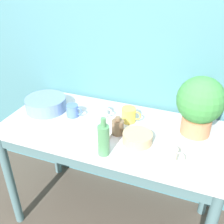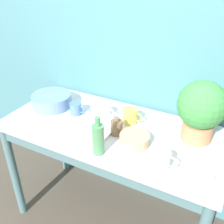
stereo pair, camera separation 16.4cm
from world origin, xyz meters
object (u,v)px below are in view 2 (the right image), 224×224
bowl_wash_large (52,100)px  mug_yellow (130,116)px  mug_white (105,111)px  mug_blue (76,109)px  tray_board (90,136)px  bowl_small_cream (198,171)px  bottle_short (117,127)px  bottle_tall (98,139)px  mug_cream (163,160)px  potted_plant (201,109)px  bowl_small_tan (135,139)px

bowl_wash_large → mug_yellow: mug_yellow is taller
mug_white → mug_yellow: size_ratio=0.87×
mug_blue → tray_board: bearing=-39.4°
mug_white → bowl_small_cream: size_ratio=0.67×
bowl_small_cream → bottle_short: bearing=166.1°
bowl_wash_large → bottle_tall: (0.58, -0.31, 0.05)m
mug_white → mug_cream: bearing=-31.8°
mug_blue → bowl_small_cream: size_ratio=0.67×
mug_white → bowl_small_cream: mug_white is taller
potted_plant → mug_white: bearing=-177.6°
bowl_wash_large → bowl_small_cream: size_ratio=1.64×
bowl_wash_large → mug_blue: size_ratio=2.45×
bowl_wash_large → bowl_small_cream: bearing=-11.7°
bottle_short → mug_yellow: bearing=82.5°
bowl_small_tan → mug_cream: bearing=-30.5°
potted_plant → bowl_small_cream: potted_plant is taller
bottle_tall → mug_cream: 0.37m
bowl_small_cream → mug_cream: bearing=-167.4°
bowl_wash_large → mug_yellow: (0.61, 0.06, 0.00)m
bottle_short → bowl_small_cream: (0.53, -0.13, -0.03)m
mug_white → mug_blue: mug_blue is taller
bottle_short → potted_plant: bearing=22.1°
bowl_small_tan → mug_white: bearing=147.3°
bottle_short → mug_white: 0.23m
bottle_tall → mug_blue: (-0.36, 0.30, -0.06)m
tray_board → bowl_wash_large: bearing=155.9°
mug_cream → bowl_small_tan: bearing=149.5°
bowl_small_cream → tray_board: bowl_small_cream is taller
mug_yellow → bowl_small_cream: bearing=-30.2°
bottle_tall → mug_yellow: (0.03, 0.38, -0.05)m
bowl_small_cream → tray_board: 0.65m
mug_blue → bowl_small_cream: mug_blue is taller
mug_blue → bowl_small_tan: 0.52m
bottle_tall → bowl_small_tan: 0.24m
bowl_wash_large → mug_white: bowl_wash_large is taller
mug_cream → bottle_short: bearing=154.7°
bowl_wash_large → bowl_small_tan: 0.74m
mug_blue → mug_cream: bearing=-19.7°
potted_plant → bowl_wash_large: 1.05m
mug_cream → bottle_tall: bearing=-172.9°
potted_plant → bowl_small_cream: bearing=-76.7°
bowl_wash_large → mug_white: bearing=7.7°
bottle_short → bowl_wash_large: bearing=170.2°
bottle_tall → tray_board: 0.19m
mug_white → mug_blue: bearing=-160.2°
bowl_wash_large → mug_cream: 0.98m
tray_board → bowl_small_cream: bearing=-2.3°
bottle_short → mug_white: (-0.17, 0.16, -0.01)m
bottle_tall → mug_yellow: bottle_tall is taller
bottle_short → mug_cream: (0.36, -0.17, 0.00)m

